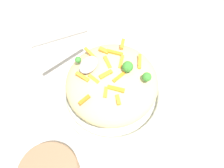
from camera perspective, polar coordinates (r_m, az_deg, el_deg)
name	(u,v)px	position (r m, az deg, el deg)	size (l,w,h in m)	color
ground_plane	(112,97)	(0.66, 0.00, -3.44)	(2.40, 2.40, 0.00)	beige
serving_bowl	(112,94)	(0.64, 0.00, -2.51)	(0.30, 0.30, 0.04)	silver
pasta_mound	(112,83)	(0.58, 0.00, 0.35)	(0.25, 0.24, 0.10)	#DBC689
carrot_piece_0	(90,53)	(0.58, -5.79, 8.03)	(0.04, 0.01, 0.01)	orange
carrot_piece_1	(82,77)	(0.54, -7.70, 1.87)	(0.04, 0.01, 0.01)	orange
carrot_piece_2	(106,92)	(0.52, -1.66, -2.14)	(0.03, 0.01, 0.01)	orange
carrot_piece_3	(106,74)	(0.54, -1.63, 2.51)	(0.03, 0.01, 0.01)	orange
carrot_piece_4	(121,62)	(0.56, 2.48, 5.73)	(0.04, 0.01, 0.01)	orange
carrot_piece_5	(104,50)	(0.58, -2.13, 8.74)	(0.03, 0.01, 0.01)	orange
carrot_piece_6	(116,89)	(0.52, 1.03, -1.29)	(0.04, 0.01, 0.01)	orange
carrot_piece_7	(119,77)	(0.53, 1.79, 1.79)	(0.04, 0.01, 0.01)	orange
carrot_piece_8	(115,53)	(0.58, 0.66, 8.14)	(0.04, 0.01, 0.01)	orange
carrot_piece_9	(122,44)	(0.60, 2.74, 10.39)	(0.03, 0.01, 0.01)	orange
carrot_piece_10	(107,62)	(0.56, -1.21, 5.66)	(0.04, 0.01, 0.01)	orange
carrot_piece_11	(94,79)	(0.54, -4.77, 1.31)	(0.03, 0.01, 0.01)	orange
carrot_piece_12	(140,61)	(0.57, 7.22, 5.89)	(0.04, 0.01, 0.01)	orange
carrot_piece_13	(118,100)	(0.51, 1.59, -4.14)	(0.02, 0.01, 0.01)	orange
carrot_piece_14	(84,100)	(0.52, -7.22, -4.09)	(0.03, 0.01, 0.01)	orange
broccoli_floret_0	(147,77)	(0.53, 9.04, 1.81)	(0.02, 0.02, 0.03)	#377928
broccoli_floret_1	(128,67)	(0.53, 4.09, 4.49)	(0.03, 0.03, 0.03)	#377928
broccoli_floret_2	(78,60)	(0.56, -8.82, 6.23)	(0.02, 0.02, 0.02)	#377928
serving_spoon	(78,54)	(0.55, -8.78, 7.78)	(0.17, 0.11, 0.11)	#B7B7BC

